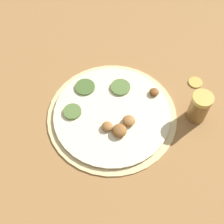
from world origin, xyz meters
TOP-DOWN VIEW (x-y plane):
  - ground_plane at (0.00, 0.00)m, footprint 3.00×3.00m
  - pizza at (0.00, -0.00)m, footprint 0.33×0.33m
  - spice_jar at (-0.21, -0.06)m, footprint 0.05×0.05m
  - loose_cap at (-0.19, -0.17)m, footprint 0.04×0.04m

SIDE VIEW (x-z plane):
  - ground_plane at x=0.00m, z-range 0.00..0.00m
  - loose_cap at x=-0.19m, z-range 0.00..0.01m
  - pizza at x=0.00m, z-range -0.01..0.02m
  - spice_jar at x=-0.21m, z-range 0.00..0.09m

